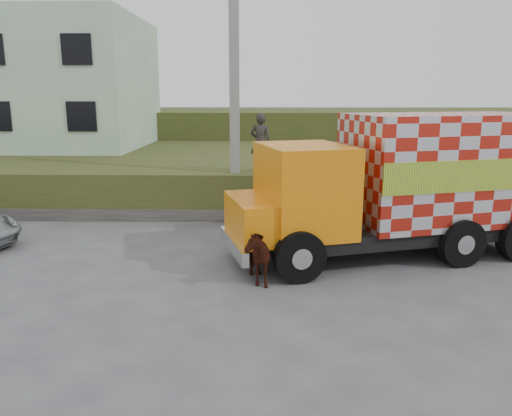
{
  "coord_description": "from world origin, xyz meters",
  "views": [
    {
      "loc": [
        0.05,
        -11.35,
        3.97
      ],
      "look_at": [
        -0.23,
        0.34,
        1.3
      ],
      "focal_mm": 35.0,
      "sensor_mm": 36.0,
      "label": 1
    }
  ],
  "objects_px": {
    "cow": "(253,253)",
    "pedestrian": "(261,142)",
    "utility_pole": "(234,91)",
    "cargo_truck": "(405,184)"
  },
  "relations": [
    {
      "from": "cow",
      "to": "pedestrian",
      "type": "distance_m",
      "value": 6.21
    },
    {
      "from": "utility_pole",
      "to": "pedestrian",
      "type": "height_order",
      "value": "utility_pole"
    },
    {
      "from": "cow",
      "to": "utility_pole",
      "type": "bearing_deg",
      "value": 82.02
    },
    {
      "from": "cargo_truck",
      "to": "pedestrian",
      "type": "relative_size",
      "value": 4.33
    },
    {
      "from": "cargo_truck",
      "to": "pedestrian",
      "type": "distance_m",
      "value": 5.41
    },
    {
      "from": "utility_pole",
      "to": "cow",
      "type": "xyz_separation_m",
      "value": [
        0.74,
        -5.7,
        -3.44
      ]
    },
    {
      "from": "cargo_truck",
      "to": "pedestrian",
      "type": "bearing_deg",
      "value": 116.62
    },
    {
      "from": "pedestrian",
      "to": "cargo_truck",
      "type": "bearing_deg",
      "value": 142.96
    },
    {
      "from": "cargo_truck",
      "to": "cow",
      "type": "xyz_separation_m",
      "value": [
        -3.72,
        -2.0,
        -1.17
      ]
    },
    {
      "from": "utility_pole",
      "to": "cargo_truck",
      "type": "relative_size",
      "value": 0.97
    }
  ]
}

